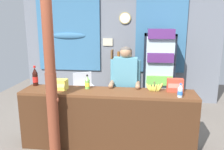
{
  "coord_description": "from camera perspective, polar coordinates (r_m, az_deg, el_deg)",
  "views": [
    {
      "loc": [
        0.49,
        -2.94,
        1.96
      ],
      "look_at": [
        0.05,
        0.65,
        1.12
      ],
      "focal_mm": 36.44,
      "sensor_mm": 36.0,
      "label": 1
    }
  ],
  "objects": [
    {
      "name": "ground_plane",
      "position": [
        4.48,
        0.0,
        -12.85
      ],
      "size": [
        6.9,
        6.9,
        0.0
      ],
      "primitive_type": "plane",
      "color": "slate"
    },
    {
      "name": "back_wall_curtained",
      "position": [
        5.7,
        1.61,
        7.39
      ],
      "size": [
        4.84,
        0.22,
        2.7
      ],
      "color": "slate",
      "rests_on": "ground"
    },
    {
      "name": "stall_counter",
      "position": [
        3.53,
        -1.38,
        -10.25
      ],
      "size": [
        2.68,
        0.5,
        0.93
      ],
      "color": "brown",
      "rests_on": "ground"
    },
    {
      "name": "timber_post",
      "position": [
        3.24,
        -15.13,
        -0.51
      ],
      "size": [
        0.18,
        0.16,
        2.56
      ],
      "color": "brown",
      "rests_on": "ground"
    },
    {
      "name": "drink_fridge",
      "position": [
        5.22,
        11.63,
        2.24
      ],
      "size": [
        0.67,
        0.73,
        1.83
      ],
      "color": "black",
      "rests_on": "ground"
    },
    {
      "name": "bottle_shelf_rack",
      "position": [
        5.44,
        2.32,
        -0.41
      ],
      "size": [
        0.48,
        0.28,
        1.33
      ],
      "color": "brown",
      "rests_on": "ground"
    },
    {
      "name": "plastic_lawn_chair",
      "position": [
        5.15,
        -7.06,
        -3.6
      ],
      "size": [
        0.59,
        0.59,
        0.86
      ],
      "color": "silver",
      "rests_on": "ground"
    },
    {
      "name": "shopkeeper",
      "position": [
        3.88,
        3.35,
        -1.52
      ],
      "size": [
        0.51,
        0.42,
        1.57
      ],
      "color": "#28282D",
      "rests_on": "ground"
    },
    {
      "name": "soda_bottle_cola",
      "position": [
        3.99,
        -18.72,
        -0.51
      ],
      "size": [
        0.09,
        0.09,
        0.34
      ],
      "color": "black",
      "rests_on": "stall_counter"
    },
    {
      "name": "soda_bottle_lime_soda",
      "position": [
        3.63,
        -6.22,
        -1.96
      ],
      "size": [
        0.08,
        0.08,
        0.23
      ],
      "color": "#75C64C",
      "rests_on": "stall_counter"
    },
    {
      "name": "soda_bottle_water",
      "position": [
        3.35,
        16.73,
        -3.93
      ],
      "size": [
        0.07,
        0.07,
        0.2
      ],
      "color": "silver",
      "rests_on": "stall_counter"
    },
    {
      "name": "snack_box_instant_noodle",
      "position": [
        3.66,
        -13.01,
        -2.32
      ],
      "size": [
        0.24,
        0.15,
        0.16
      ],
      "color": "#EAD14C",
      "rests_on": "stall_counter"
    },
    {
      "name": "snack_box_crackers",
      "position": [
        3.59,
        15.53,
        -2.45
      ],
      "size": [
        0.24,
        0.11,
        0.2
      ],
      "color": "#E5422D",
      "rests_on": "stall_counter"
    },
    {
      "name": "banana_bunch",
      "position": [
        3.53,
        10.55,
        -3.12
      ],
      "size": [
        0.28,
        0.06,
        0.16
      ],
      "color": "#CCC14C",
      "rests_on": "stall_counter"
    }
  ]
}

